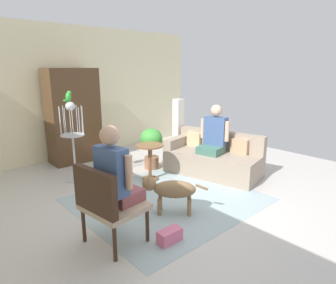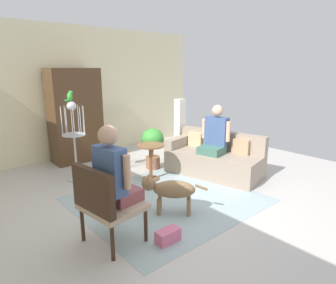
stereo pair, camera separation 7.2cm
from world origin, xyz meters
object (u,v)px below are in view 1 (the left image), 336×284
at_px(couch, 213,158).
at_px(armchair, 105,200).
at_px(armoire_cabinet, 73,116).
at_px(parrot, 68,96).
at_px(handbag, 170,236).
at_px(round_end_table, 150,157).
at_px(column_lamp, 178,131).
at_px(dog, 170,189).
at_px(person_on_couch, 214,134).
at_px(bird_cage_stand, 73,140).
at_px(person_on_armchair, 115,172).
at_px(potted_plant, 151,143).

relative_size(couch, armchair, 1.98).
bearing_deg(armoire_cabinet, parrot, -116.13).
bearing_deg(handbag, round_end_table, 58.18).
height_order(parrot, handbag, parrot).
height_order(armchair, round_end_table, armchair).
xyz_separation_m(parrot, handbag, (-0.03, -2.61, -1.44)).
bearing_deg(column_lamp, round_end_table, -157.77).
bearing_deg(column_lamp, armoire_cabinet, 137.89).
height_order(dog, armoire_cabinet, armoire_cabinet).
distance_m(person_on_couch, bird_cage_stand, 2.56).
height_order(person_on_couch, column_lamp, column_lamp).
relative_size(bird_cage_stand, parrot, 7.86).
bearing_deg(person_on_couch, handbag, -151.93).
xyz_separation_m(person_on_couch, bird_cage_stand, (-2.11, 1.46, -0.04)).
height_order(person_on_couch, bird_cage_stand, bird_cage_stand).
relative_size(armchair, bird_cage_stand, 0.67).
bearing_deg(armoire_cabinet, bird_cage_stand, -115.38).
bearing_deg(column_lamp, person_on_armchair, -146.60).
bearing_deg(handbag, parrot, 89.44).
distance_m(dog, parrot, 2.43).
distance_m(couch, person_on_armchair, 2.78).
bearing_deg(round_end_table, dog, -115.95).
bearing_deg(column_lamp, bird_cage_stand, 169.13).
xyz_separation_m(dog, column_lamp, (1.74, 1.67, 0.31)).
xyz_separation_m(couch, dog, (-1.69, -0.66, 0.06)).
height_order(bird_cage_stand, potted_plant, bird_cage_stand).
bearing_deg(column_lamp, dog, -136.18).
bearing_deg(armoire_cabinet, column_lamp, -42.11).
xyz_separation_m(round_end_table, potted_plant, (0.42, 0.48, 0.10)).
xyz_separation_m(armchair, person_on_armchair, (0.15, 0.02, 0.29)).
relative_size(dog, handbag, 2.34).
distance_m(parrot, armoire_cabinet, 1.32).
height_order(round_end_table, potted_plant, potted_plant).
height_order(couch, column_lamp, column_lamp).
bearing_deg(handbag, person_on_couch, 28.07).
relative_size(round_end_table, column_lamp, 0.49).
height_order(potted_plant, column_lamp, column_lamp).
bearing_deg(handbag, dog, 47.20).
bearing_deg(person_on_couch, column_lamp, 86.09).
bearing_deg(bird_cage_stand, couch, -33.69).
bearing_deg(armoire_cabinet, person_on_armchair, -107.00).
relative_size(armchair, armoire_cabinet, 0.48).
xyz_separation_m(person_on_couch, dog, (-1.66, -0.62, -0.43)).
bearing_deg(armoire_cabinet, potted_plant, -58.31).
xyz_separation_m(round_end_table, column_lamp, (1.16, 0.47, 0.24)).
bearing_deg(armoire_cabinet, round_end_table, -75.58).
height_order(person_on_armchair, round_end_table, person_on_armchair).
relative_size(couch, person_on_couch, 2.12).
xyz_separation_m(person_on_armchair, handbag, (0.44, -0.44, -0.78)).
distance_m(round_end_table, armoire_cabinet, 2.12).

